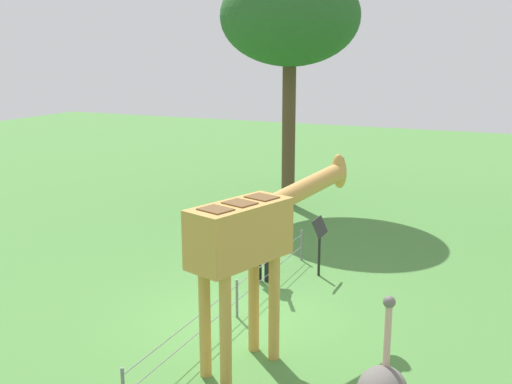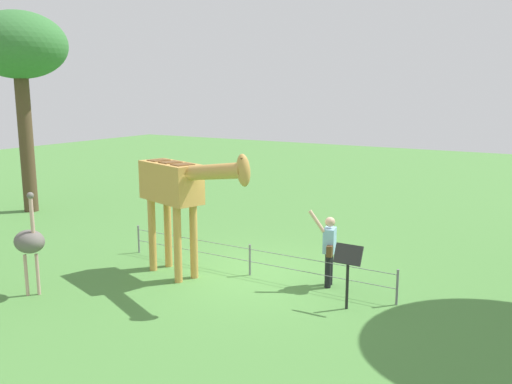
# 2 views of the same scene
# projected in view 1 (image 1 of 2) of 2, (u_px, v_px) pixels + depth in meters

# --- Properties ---
(ground_plane) EXTENTS (60.00, 60.00, 0.00)m
(ground_plane) POSITION_uv_depth(u_px,v_px,m) (242.00, 318.00, 11.31)
(ground_plane) COLOR #4C843D
(giraffe) EXTENTS (3.61, 1.56, 3.12)m
(giraffe) POSITION_uv_depth(u_px,v_px,m) (253.00, 236.00, 9.31)
(giraffe) COLOR #C69347
(giraffe) RESTS_ON ground_plane
(visitor) EXTENTS (0.59, 0.57, 1.75)m
(visitor) POSITION_uv_depth(u_px,v_px,m) (264.00, 242.00, 12.92)
(visitor) COLOR black
(visitor) RESTS_ON ground_plane
(tree_northeast) EXTENTS (4.28, 4.28, 7.41)m
(tree_northeast) POSITION_uv_depth(u_px,v_px,m) (290.00, 18.00, 18.33)
(tree_northeast) COLOR brown
(tree_northeast) RESTS_ON ground_plane
(info_sign) EXTENTS (0.56, 0.21, 1.32)m
(info_sign) POSITION_uv_depth(u_px,v_px,m) (320.00, 235.00, 13.24)
(info_sign) COLOR black
(info_sign) RESTS_ON ground_plane
(wire_fence) EXTENTS (7.05, 0.05, 0.75)m
(wire_fence) POSITION_uv_depth(u_px,v_px,m) (237.00, 297.00, 11.25)
(wire_fence) COLOR slate
(wire_fence) RESTS_ON ground_plane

